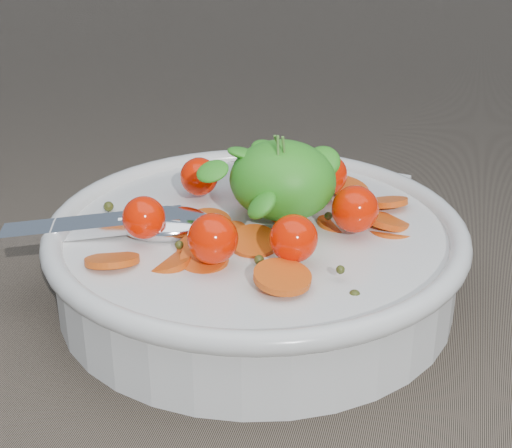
# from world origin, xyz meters

# --- Properties ---
(ground) EXTENTS (6.00, 6.00, 0.00)m
(ground) POSITION_xyz_m (0.00, 0.00, 0.00)
(ground) COLOR brown
(ground) RESTS_ON ground
(bowl) EXTENTS (0.33, 0.31, 0.13)m
(bowl) POSITION_xyz_m (-0.03, 0.01, 0.04)
(bowl) COLOR silver
(bowl) RESTS_ON ground
(napkin) EXTENTS (0.18, 0.16, 0.01)m
(napkin) POSITION_xyz_m (-0.02, 0.22, 0.00)
(napkin) COLOR white
(napkin) RESTS_ON ground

